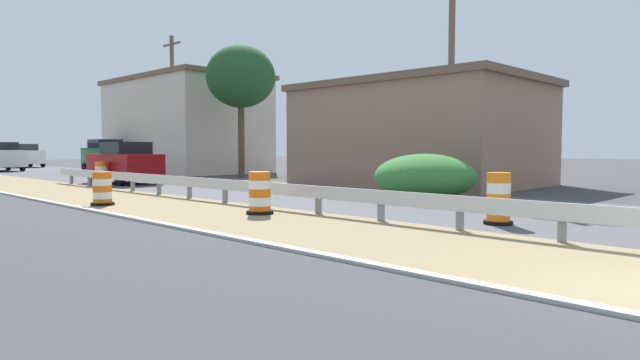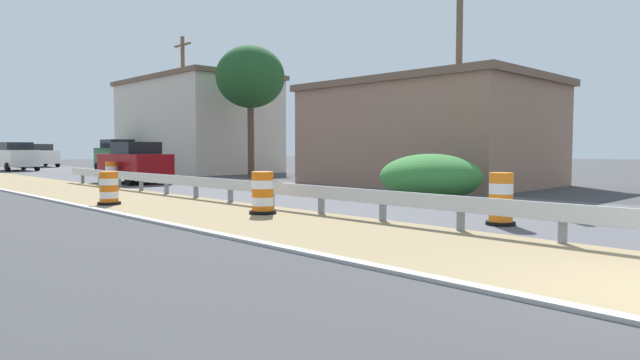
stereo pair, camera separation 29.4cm
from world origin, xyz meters
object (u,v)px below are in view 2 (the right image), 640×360
(car_lead_near_lane, at_px, (16,156))
(car_trailing_near_lane, at_px, (118,156))
(car_mid_far_lane, at_px, (40,155))
(utility_pole_near, at_px, (459,68))
(traffic_barrel_far, at_px, (112,174))
(traffic_barrel_nearest, at_px, (501,201))
(car_trailing_far_lane, at_px, (135,163))
(utility_pole_mid, at_px, (183,104))
(traffic_barrel_mid, at_px, (109,190))
(traffic_barrel_close, at_px, (263,195))

(car_lead_near_lane, relative_size, car_trailing_near_lane, 1.02)
(car_mid_far_lane, distance_m, utility_pole_near, 40.81)
(utility_pole_near, bearing_deg, traffic_barrel_far, 119.86)
(traffic_barrel_nearest, distance_m, car_trailing_far_lane, 18.71)
(utility_pole_mid, bearing_deg, traffic_barrel_nearest, -104.49)
(traffic_barrel_mid, distance_m, car_trailing_near_lane, 21.28)
(utility_pole_mid, bearing_deg, car_trailing_near_lane, 108.67)
(traffic_barrel_nearest, xyz_separation_m, traffic_barrel_mid, (-4.34, 10.04, -0.08))
(car_lead_near_lane, bearing_deg, utility_pole_near, -171.38)
(car_trailing_near_lane, height_order, car_mid_far_lane, car_trailing_near_lane)
(car_lead_near_lane, distance_m, car_trailing_near_lane, 9.62)
(utility_pole_near, bearing_deg, car_mid_far_lane, 93.44)
(car_trailing_near_lane, bearing_deg, traffic_barrel_mid, -22.10)
(traffic_barrel_nearest, xyz_separation_m, utility_pole_near, (6.86, 5.27, 4.10))
(car_trailing_near_lane, height_order, utility_pole_mid, utility_pole_mid)
(traffic_barrel_far, bearing_deg, car_trailing_near_lane, 65.01)
(traffic_barrel_mid, bearing_deg, car_mid_far_lane, 76.26)
(traffic_barrel_nearest, height_order, traffic_barrel_far, traffic_barrel_nearest)
(car_lead_near_lane, xyz_separation_m, car_mid_far_lane, (3.88, 7.62, -0.03))
(car_trailing_near_lane, relative_size, car_mid_far_lane, 0.94)
(car_lead_near_lane, distance_m, car_mid_far_lane, 8.55)
(utility_pole_near, bearing_deg, car_lead_near_lane, 100.86)
(traffic_barrel_nearest, distance_m, traffic_barrel_mid, 10.93)
(traffic_barrel_far, xyz_separation_m, car_trailing_far_lane, (1.23, 0.25, 0.50))
(traffic_barrel_nearest, bearing_deg, utility_pole_near, 37.55)
(car_lead_near_lane, distance_m, utility_pole_near, 33.75)
(traffic_barrel_close, distance_m, car_lead_near_lane, 33.22)
(traffic_barrel_mid, bearing_deg, car_trailing_near_lane, 65.72)
(car_trailing_near_lane, distance_m, car_mid_far_lane, 16.43)
(traffic_barrel_close, height_order, traffic_barrel_far, traffic_barrel_close)
(traffic_barrel_far, xyz_separation_m, car_trailing_near_lane, (5.11, 10.97, 0.64))
(utility_pole_near, bearing_deg, utility_pole_mid, 91.95)
(car_trailing_near_lane, bearing_deg, utility_pole_near, 7.98)
(traffic_barrel_close, distance_m, utility_pole_near, 10.19)
(traffic_barrel_nearest, distance_m, traffic_barrel_close, 5.71)
(car_lead_near_lane, bearing_deg, traffic_barrel_close, 172.59)
(utility_pole_near, distance_m, utility_pole_mid, 18.80)
(car_mid_far_lane, height_order, utility_pole_near, utility_pole_near)
(traffic_barrel_close, relative_size, traffic_barrel_mid, 1.10)
(car_lead_near_lane, height_order, car_trailing_near_lane, car_trailing_near_lane)
(car_trailing_near_lane, xyz_separation_m, utility_pole_near, (2.45, -24.15, 3.50))
(car_trailing_near_lane, bearing_deg, traffic_barrel_nearest, -6.33)
(traffic_barrel_nearest, height_order, car_lead_near_lane, car_lead_near_lane)
(car_mid_far_lane, bearing_deg, car_lead_near_lane, -27.96)
(traffic_barrel_nearest, xyz_separation_m, car_mid_far_lane, (4.42, 45.85, 0.50))
(car_trailing_far_lane, bearing_deg, traffic_barrel_far, 99.66)
(traffic_barrel_close, relative_size, car_trailing_far_lane, 0.26)
(traffic_barrel_nearest, relative_size, car_trailing_far_lane, 0.28)
(car_trailing_far_lane, xyz_separation_m, utility_pole_mid, (5.69, 5.37, 3.41))
(car_trailing_far_lane, bearing_deg, traffic_barrel_close, 165.98)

